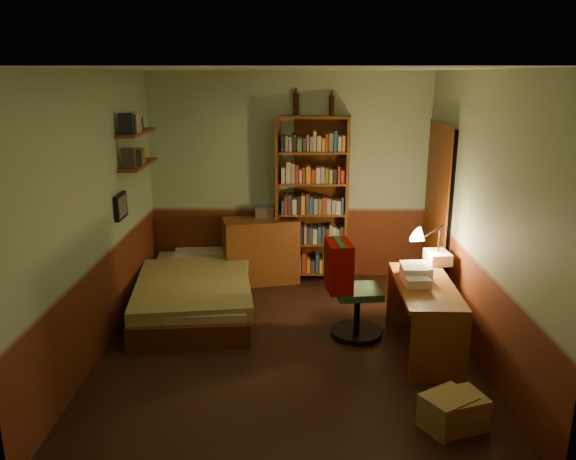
{
  "coord_description": "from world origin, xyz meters",
  "views": [
    {
      "loc": [
        0.06,
        -4.98,
        2.56
      ],
      "look_at": [
        0.0,
        0.25,
        1.1
      ],
      "focal_mm": 35.0,
      "sensor_mm": 36.0,
      "label": 1
    }
  ],
  "objects_px": {
    "desk": "(424,317)",
    "cardboard_box_b": "(459,411)",
    "desk_lamp": "(439,236)",
    "cardboard_box_a": "(447,412)",
    "mini_stereo": "(265,212)",
    "office_chair": "(358,285)",
    "bookshelf": "(312,200)",
    "bed": "(197,279)",
    "dresser": "(261,250)"
  },
  "relations": [
    {
      "from": "desk",
      "to": "cardboard_box_b",
      "type": "bearing_deg",
      "value": -87.92
    },
    {
      "from": "desk_lamp",
      "to": "cardboard_box_b",
      "type": "height_order",
      "value": "desk_lamp"
    },
    {
      "from": "cardboard_box_b",
      "to": "cardboard_box_a",
      "type": "bearing_deg",
      "value": -165.51
    },
    {
      "from": "desk",
      "to": "desk_lamp",
      "type": "height_order",
      "value": "desk_lamp"
    },
    {
      "from": "mini_stereo",
      "to": "office_chair",
      "type": "bearing_deg",
      "value": -58.93
    },
    {
      "from": "mini_stereo",
      "to": "cardboard_box_a",
      "type": "xyz_separation_m",
      "value": [
        1.51,
        -3.2,
        -0.75
      ]
    },
    {
      "from": "mini_stereo",
      "to": "bookshelf",
      "type": "bearing_deg",
      "value": -3.9
    },
    {
      "from": "bed",
      "to": "office_chair",
      "type": "xyz_separation_m",
      "value": [
        1.74,
        -0.74,
        0.21
      ]
    },
    {
      "from": "bookshelf",
      "to": "bed",
      "type": "bearing_deg",
      "value": -138.8
    },
    {
      "from": "dresser",
      "to": "bookshelf",
      "type": "relative_size",
      "value": 0.44
    },
    {
      "from": "desk",
      "to": "cardboard_box_a",
      "type": "height_order",
      "value": "desk"
    },
    {
      "from": "desk",
      "to": "cardboard_box_b",
      "type": "relative_size",
      "value": 3.48
    },
    {
      "from": "desk_lamp",
      "to": "dresser",
      "type": "bearing_deg",
      "value": 129.46
    },
    {
      "from": "dresser",
      "to": "desk",
      "type": "xyz_separation_m",
      "value": [
        1.65,
        -1.84,
        -0.07
      ]
    },
    {
      "from": "office_chair",
      "to": "cardboard_box_b",
      "type": "bearing_deg",
      "value": -75.32
    },
    {
      "from": "desk_lamp",
      "to": "bookshelf",
      "type": "bearing_deg",
      "value": 116.05
    },
    {
      "from": "mini_stereo",
      "to": "cardboard_box_b",
      "type": "xyz_separation_m",
      "value": [
        1.61,
        -3.18,
        -0.75
      ]
    },
    {
      "from": "desk_lamp",
      "to": "office_chair",
      "type": "xyz_separation_m",
      "value": [
        -0.85,
        -0.32,
        -0.42
      ]
    },
    {
      "from": "cardboard_box_a",
      "to": "cardboard_box_b",
      "type": "distance_m",
      "value": 0.1
    },
    {
      "from": "cardboard_box_a",
      "to": "bookshelf",
      "type": "bearing_deg",
      "value": 106.16
    },
    {
      "from": "mini_stereo",
      "to": "desk_lamp",
      "type": "xyz_separation_m",
      "value": [
        1.86,
        -1.34,
        0.07
      ]
    },
    {
      "from": "office_chair",
      "to": "mini_stereo",
      "type": "bearing_deg",
      "value": 114.05
    },
    {
      "from": "cardboard_box_b",
      "to": "office_chair",
      "type": "bearing_deg",
      "value": 111.76
    },
    {
      "from": "desk",
      "to": "desk_lamp",
      "type": "xyz_separation_m",
      "value": [
        0.26,
        0.62,
        0.62
      ]
    },
    {
      "from": "office_chair",
      "to": "cardboard_box_a",
      "type": "xyz_separation_m",
      "value": [
        0.51,
        -1.54,
        -0.4
      ]
    },
    {
      "from": "desk_lamp",
      "to": "cardboard_box_a",
      "type": "relative_size",
      "value": 1.6
    },
    {
      "from": "bookshelf",
      "to": "desk_lamp",
      "type": "bearing_deg",
      "value": -38.17
    },
    {
      "from": "dresser",
      "to": "office_chair",
      "type": "xyz_separation_m",
      "value": [
        1.05,
        -1.53,
        0.13
      ]
    },
    {
      "from": "desk",
      "to": "cardboard_box_b",
      "type": "height_order",
      "value": "desk"
    },
    {
      "from": "mini_stereo",
      "to": "cardboard_box_a",
      "type": "height_order",
      "value": "mini_stereo"
    },
    {
      "from": "dresser",
      "to": "bookshelf",
      "type": "xyz_separation_m",
      "value": [
        0.65,
        0.09,
        0.63
      ]
    },
    {
      "from": "mini_stereo",
      "to": "bookshelf",
      "type": "distance_m",
      "value": 0.62
    },
    {
      "from": "cardboard_box_b",
      "to": "bed",
      "type": "bearing_deg",
      "value": 136.08
    },
    {
      "from": "dresser",
      "to": "cardboard_box_b",
      "type": "height_order",
      "value": "dresser"
    },
    {
      "from": "dresser",
      "to": "office_chair",
      "type": "bearing_deg",
      "value": -69.2
    },
    {
      "from": "office_chair",
      "to": "cardboard_box_b",
      "type": "height_order",
      "value": "office_chair"
    },
    {
      "from": "bed",
      "to": "office_chair",
      "type": "distance_m",
      "value": 1.9
    },
    {
      "from": "bookshelf",
      "to": "desk",
      "type": "bearing_deg",
      "value": -54.78
    },
    {
      "from": "dresser",
      "to": "mini_stereo",
      "type": "relative_size",
      "value": 3.85
    },
    {
      "from": "bed",
      "to": "cardboard_box_a",
      "type": "distance_m",
      "value": 3.21
    },
    {
      "from": "bookshelf",
      "to": "office_chair",
      "type": "distance_m",
      "value": 1.74
    },
    {
      "from": "dresser",
      "to": "cardboard_box_b",
      "type": "distance_m",
      "value": 3.48
    },
    {
      "from": "desk_lamp",
      "to": "cardboard_box_b",
      "type": "relative_size",
      "value": 1.59
    },
    {
      "from": "bookshelf",
      "to": "desk",
      "type": "distance_m",
      "value": 2.28
    },
    {
      "from": "bed",
      "to": "cardboard_box_a",
      "type": "bearing_deg",
      "value": -50.38
    },
    {
      "from": "desk_lamp",
      "to": "cardboard_box_a",
      "type": "bearing_deg",
      "value": -118.51
    },
    {
      "from": "bookshelf",
      "to": "cardboard_box_a",
      "type": "xyz_separation_m",
      "value": [
        0.92,
        -3.16,
        -0.9
      ]
    },
    {
      "from": "desk_lamp",
      "to": "office_chair",
      "type": "bearing_deg",
      "value": -177.53
    },
    {
      "from": "dresser",
      "to": "mini_stereo",
      "type": "height_order",
      "value": "mini_stereo"
    },
    {
      "from": "bookshelf",
      "to": "desk",
      "type": "xyz_separation_m",
      "value": [
        1.0,
        -1.92,
        -0.7
      ]
    }
  ]
}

